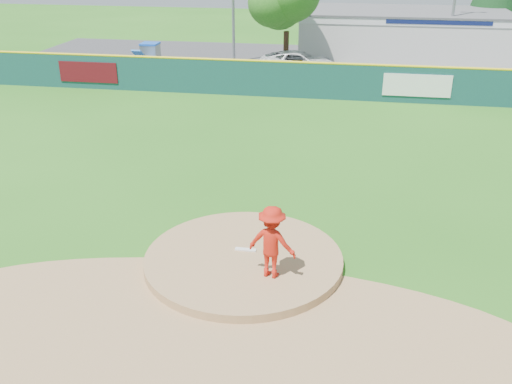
% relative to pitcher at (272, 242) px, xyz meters
% --- Properties ---
extents(ground, '(120.00, 120.00, 0.00)m').
position_rel_pitcher_xyz_m(ground, '(-0.91, 0.84, -1.23)').
color(ground, '#286B19').
rests_on(ground, ground).
extents(pitchers_mound, '(5.50, 5.50, 0.50)m').
position_rel_pitcher_xyz_m(pitchers_mound, '(-0.91, 0.84, -1.23)').
color(pitchers_mound, '#9E774C').
rests_on(pitchers_mound, ground).
extents(pitching_rubber, '(0.60, 0.15, 0.04)m').
position_rel_pitcher_xyz_m(pitching_rubber, '(-0.91, 1.14, -0.96)').
color(pitching_rubber, white).
rests_on(pitching_rubber, pitchers_mound).
extents(infield_dirt_arc, '(15.40, 15.40, 0.01)m').
position_rel_pitcher_xyz_m(infield_dirt_arc, '(-0.91, -2.16, -1.23)').
color(infield_dirt_arc, '#9E774C').
rests_on(infield_dirt_arc, ground).
extents(parking_lot, '(44.00, 16.00, 0.02)m').
position_rel_pitcher_xyz_m(parking_lot, '(-0.91, 27.84, -1.22)').
color(parking_lot, '#38383A').
rests_on(parking_lot, ground).
extents(pitcher, '(1.40, 0.99, 1.96)m').
position_rel_pitcher_xyz_m(pitcher, '(0.00, 0.00, 0.00)').
color(pitcher, red).
rests_on(pitcher, pitchers_mound).
extents(van, '(5.19, 2.52, 1.42)m').
position_rel_pitcher_xyz_m(van, '(-1.97, 25.13, -0.50)').
color(van, white).
rests_on(van, parking_lot).
extents(pool_building_grp, '(15.20, 8.20, 3.31)m').
position_rel_pitcher_xyz_m(pool_building_grp, '(5.09, 32.83, 0.43)').
color(pool_building_grp, silver).
rests_on(pool_building_grp, ground).
extents(fence_banners, '(22.48, 0.04, 1.20)m').
position_rel_pitcher_xyz_m(fence_banners, '(-4.34, 18.76, -0.23)').
color(fence_banners, '#560C14').
rests_on(fence_banners, ground).
extents(playground_slide, '(1.15, 3.23, 1.78)m').
position_rel_pitcher_xyz_m(playground_slide, '(-12.01, 24.56, -0.33)').
color(playground_slide, blue).
rests_on(playground_slide, ground).
extents(outfield_fence, '(40.00, 0.14, 2.07)m').
position_rel_pitcher_xyz_m(outfield_fence, '(-0.91, 18.84, -0.14)').
color(outfield_fence, '#144141').
rests_on(outfield_fence, ground).
extents(deciduous_tree, '(5.60, 5.60, 7.36)m').
position_rel_pitcher_xyz_m(deciduous_tree, '(-2.91, 25.84, 3.32)').
color(deciduous_tree, '#382314').
rests_on(deciduous_tree, ground).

